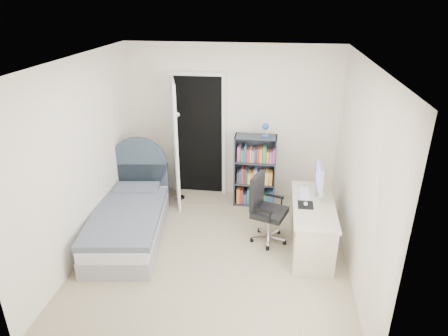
# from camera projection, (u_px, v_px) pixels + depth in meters

# --- Properties ---
(room_shell) EXTENTS (3.50, 3.70, 2.60)m
(room_shell) POSITION_uv_depth(u_px,v_px,m) (214.00, 167.00, 4.81)
(room_shell) COLOR gray
(room_shell) RESTS_ON ground
(door) EXTENTS (0.92, 0.80, 2.06)m
(door) POSITION_uv_depth(u_px,v_px,m) (184.00, 139.00, 6.37)
(door) COLOR black
(door) RESTS_ON ground
(bed) EXTENTS (1.14, 2.01, 1.18)m
(bed) POSITION_uv_depth(u_px,v_px,m) (130.00, 219.00, 5.60)
(bed) COLOR gray
(bed) RESTS_ON ground
(nightstand) EXTENTS (0.42, 0.42, 0.62)m
(nightstand) POSITION_uv_depth(u_px,v_px,m) (152.00, 173.00, 6.66)
(nightstand) COLOR tan
(nightstand) RESTS_ON ground
(floor_lamp) EXTENTS (0.22, 0.22, 1.52)m
(floor_lamp) POSITION_uv_depth(u_px,v_px,m) (178.00, 165.00, 6.45)
(floor_lamp) COLOR silver
(floor_lamp) RESTS_ON ground
(bookcase) EXTENTS (0.65, 0.28, 1.38)m
(bookcase) POSITION_uv_depth(u_px,v_px,m) (255.00, 173.00, 6.35)
(bookcase) COLOR #323944
(bookcase) RESTS_ON ground
(desk) EXTENTS (0.54, 1.35, 1.11)m
(desk) POSITION_uv_depth(u_px,v_px,m) (312.00, 223.00, 5.31)
(desk) COLOR beige
(desk) RESTS_ON ground
(office_chair) EXTENTS (0.54, 0.55, 0.96)m
(office_chair) POSITION_uv_depth(u_px,v_px,m) (264.00, 206.00, 5.41)
(office_chair) COLOR silver
(office_chair) RESTS_ON ground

